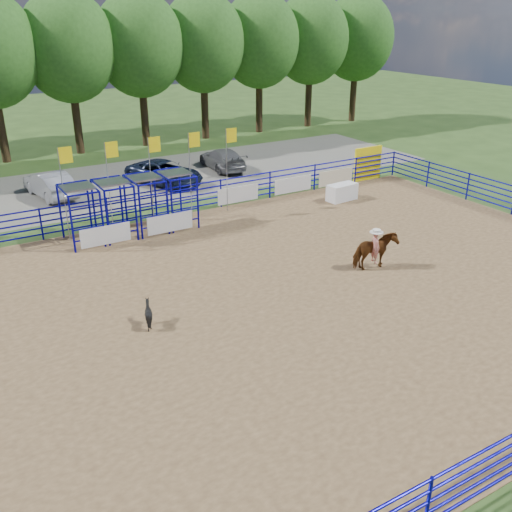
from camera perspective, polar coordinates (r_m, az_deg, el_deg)
name	(u,v)px	position (r m, az deg, el deg)	size (l,w,h in m)	color
ground	(277,297)	(20.60, 2.06, -4.12)	(120.00, 120.00, 0.00)	#3E5D25
arena_dirt	(277,297)	(20.59, 2.07, -4.10)	(30.00, 20.00, 0.02)	olive
gravel_strip	(122,183)	(35.10, -13.26, 7.11)	(40.00, 10.00, 0.01)	slate
announcer_table	(342,192)	(31.22, 8.59, 6.33)	(1.67, 0.78, 0.89)	white
horse_and_rider	(375,249)	(22.89, 11.82, 0.67)	(1.83, 0.96, 2.30)	brown
calf	(148,314)	(18.94, -10.72, -5.70)	(0.67, 0.75, 0.83)	black
car_b	(50,184)	(33.39, -19.90, 6.77)	(1.51, 4.32, 1.42)	gray
car_c	(165,173)	(34.27, -9.13, 8.23)	(2.24, 4.86, 1.35)	black
car_d	(222,159)	(37.24, -3.37, 9.67)	(1.83, 4.51, 1.31)	#5D5D5F
perimeter_fence	(277,278)	(20.26, 2.10, -2.24)	(30.10, 20.10, 1.50)	#090695
chute_assembly	(138,206)	(26.75, -11.75, 4.96)	(19.32, 2.41, 4.20)	#090695
treeline	(67,41)	(42.51, -18.36, 19.70)	(56.40, 6.40, 11.24)	#3F2B19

